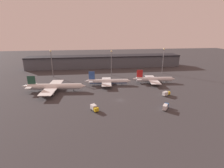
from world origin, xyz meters
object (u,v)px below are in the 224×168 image
airplane_2 (154,79)px  service_vehicle_1 (94,108)px  service_vehicle_2 (166,93)px  airplane_1 (108,81)px  airplane_0 (54,87)px  service_vehicle_0 (165,107)px

airplane_2 → service_vehicle_1: bearing=-132.5°
service_vehicle_1 → service_vehicle_2: size_ratio=0.95×
airplane_1 → airplane_0: bearing=-160.7°
airplane_0 → service_vehicle_2: bearing=-8.7°
airplane_0 → service_vehicle_2: size_ratio=7.33×
service_vehicle_0 → service_vehicle_1: service_vehicle_1 is taller
airplane_1 → service_vehicle_0: bearing=-55.6°
airplane_1 → service_vehicle_2: bearing=-33.2°
airplane_2 → service_vehicle_0: (-12.28, -52.91, -1.39)m
airplane_0 → service_vehicle_0: bearing=-24.8°
service_vehicle_0 → airplane_1: bearing=64.5°
airplane_1 → service_vehicle_2: 49.67m
airplane_2 → service_vehicle_0: size_ratio=5.37×
airplane_0 → service_vehicle_0: 82.85m
airplane_2 → service_vehicle_1: 73.31m
service_vehicle_0 → service_vehicle_1: 42.41m
service_vehicle_0 → service_vehicle_2: size_ratio=1.08×
airplane_0 → airplane_1: size_ratio=1.21×
service_vehicle_1 → airplane_1: bearing=137.6°
service_vehicle_0 → airplane_0: bearing=95.3°
service_vehicle_0 → airplane_2: bearing=22.5°
airplane_2 → service_vehicle_2: airplane_2 is taller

